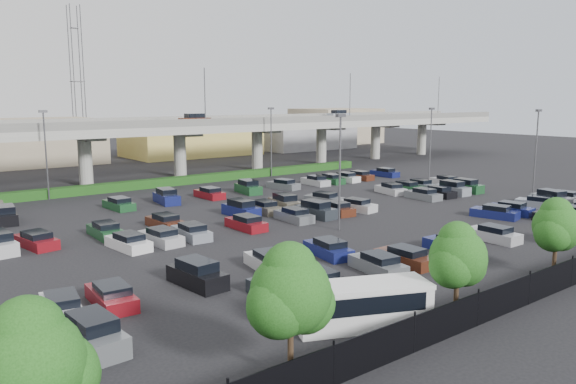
% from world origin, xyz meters
% --- Properties ---
extents(ground, '(280.00, 280.00, 0.00)m').
position_xyz_m(ground, '(0.00, 0.00, 0.00)').
color(ground, black).
extents(overpass, '(150.00, 13.00, 15.80)m').
position_xyz_m(overpass, '(-0.21, 31.99, 6.97)').
color(overpass, gray).
rests_on(overpass, ground).
extents(hedge, '(66.00, 1.60, 1.10)m').
position_xyz_m(hedge, '(0.00, 25.00, 0.55)').
color(hedge, '#184112').
rests_on(hedge, ground).
extents(fence, '(70.00, 0.10, 2.00)m').
position_xyz_m(fence, '(-0.05, -28.00, 0.90)').
color(fence, black).
rests_on(fence, ground).
extents(tree_row, '(65.07, 3.66, 5.94)m').
position_xyz_m(tree_row, '(0.70, -26.53, 3.52)').
color(tree_row, '#332316').
rests_on(tree_row, ground).
extents(shuttle_bus, '(7.42, 5.02, 2.26)m').
position_xyz_m(shuttle_bus, '(-13.66, -24.31, 1.23)').
color(shuttle_bus, white).
rests_on(shuttle_bus, ground).
extents(parked_cars, '(63.20, 41.66, 1.67)m').
position_xyz_m(parked_cars, '(-0.09, -2.82, 0.59)').
color(parked_cars, silver).
rests_on(parked_cars, ground).
extents(light_poles, '(66.90, 48.38, 10.30)m').
position_xyz_m(light_poles, '(-4.13, 2.00, 6.24)').
color(light_poles, '#49484D').
rests_on(light_poles, ground).
extents(distant_buildings, '(138.00, 24.00, 9.00)m').
position_xyz_m(distant_buildings, '(12.38, 61.81, 3.74)').
color(distant_buildings, slate).
rests_on(distant_buildings, ground).
extents(comm_tower, '(2.40, 2.40, 30.00)m').
position_xyz_m(comm_tower, '(4.00, 74.00, 15.61)').
color(comm_tower, '#49484D').
rests_on(comm_tower, ground).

